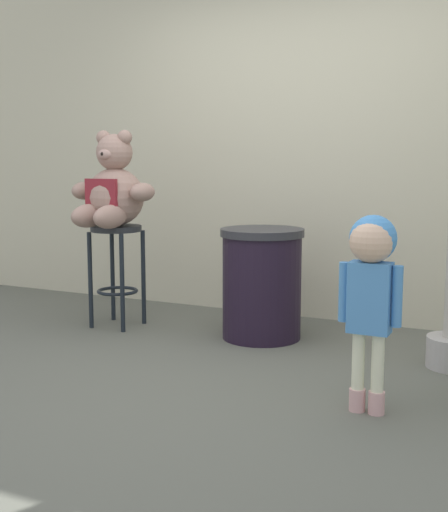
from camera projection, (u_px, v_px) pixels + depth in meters
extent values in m
plane|color=#5B5D52|center=(190.00, 382.00, 3.68)|extent=(24.00, 24.00, 0.00)
cube|color=beige|center=(309.00, 117.00, 5.15)|extent=(6.51, 0.30, 3.02)
cylinder|color=#232629|center=(116.00, 228.00, 4.84)|extent=(0.36, 0.36, 0.04)
cylinder|color=black|center=(90.00, 280.00, 4.83)|extent=(0.03, 0.03, 0.69)
cylinder|color=black|center=(122.00, 283.00, 4.71)|extent=(0.03, 0.03, 0.69)
cylinder|color=black|center=(113.00, 275.00, 5.07)|extent=(0.03, 0.03, 0.69)
cylinder|color=black|center=(143.00, 277.00, 4.96)|extent=(0.03, 0.03, 0.69)
torus|color=black|center=(117.00, 291.00, 4.91)|extent=(0.29, 0.29, 0.02)
sphere|color=tan|center=(115.00, 197.00, 4.81)|extent=(0.41, 0.41, 0.41)
cube|color=maroon|center=(101.00, 197.00, 4.66)|extent=(0.25, 0.03, 0.24)
sphere|color=tan|center=(114.00, 152.00, 4.77)|extent=(0.26, 0.26, 0.26)
ellipsoid|color=tan|center=(105.00, 154.00, 4.67)|extent=(0.11, 0.08, 0.08)
sphere|color=black|center=(103.00, 154.00, 4.65)|extent=(0.03, 0.03, 0.03)
sphere|color=tan|center=(103.00, 138.00, 4.79)|extent=(0.10, 0.10, 0.10)
sphere|color=tan|center=(125.00, 137.00, 4.71)|extent=(0.10, 0.10, 0.10)
ellipsoid|color=tan|center=(84.00, 191.00, 4.88)|extent=(0.14, 0.23, 0.13)
ellipsoid|color=tan|center=(142.00, 192.00, 4.67)|extent=(0.14, 0.23, 0.13)
ellipsoid|color=tan|center=(89.00, 216.00, 4.70)|extent=(0.14, 0.34, 0.16)
ellipsoid|color=tan|center=(110.00, 217.00, 4.62)|extent=(0.14, 0.34, 0.16)
cylinder|color=#D6A4A1|center=(357.00, 400.00, 3.26)|extent=(0.08, 0.08, 0.11)
cylinder|color=beige|center=(358.00, 360.00, 3.24)|extent=(0.06, 0.06, 0.28)
cylinder|color=#D6A4A1|center=(376.00, 403.00, 3.22)|extent=(0.08, 0.08, 0.11)
cylinder|color=beige|center=(378.00, 363.00, 3.20)|extent=(0.06, 0.06, 0.28)
cube|color=#4989CB|center=(370.00, 298.00, 3.17)|extent=(0.19, 0.11, 0.33)
cylinder|color=#4989CB|center=(344.00, 292.00, 3.23)|extent=(0.05, 0.05, 0.28)
cylinder|color=#4989CB|center=(397.00, 296.00, 3.12)|extent=(0.05, 0.05, 0.28)
sphere|color=#D8B293|center=(372.00, 241.00, 3.14)|extent=(0.20, 0.20, 0.20)
sphere|color=#448ACF|center=(373.00, 239.00, 3.16)|extent=(0.22, 0.22, 0.22)
cylinder|color=black|center=(262.00, 287.00, 4.56)|extent=(0.52, 0.52, 0.69)
cylinder|color=#2D2D33|center=(262.00, 232.00, 4.51)|extent=(0.56, 0.56, 0.05)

